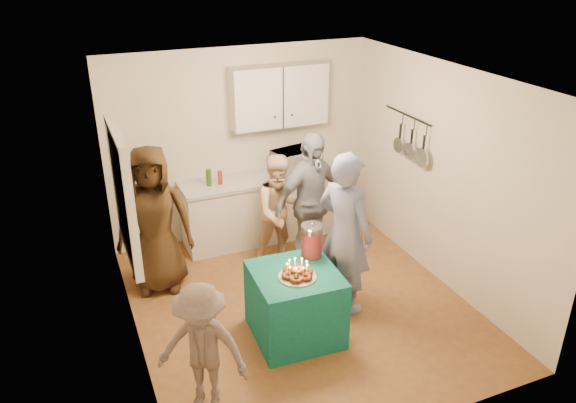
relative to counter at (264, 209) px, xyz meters
name	(u,v)px	position (x,y,z in m)	size (l,w,h in m)	color
floor	(300,304)	(-0.20, -1.70, -0.43)	(4.00, 4.00, 0.00)	brown
ceiling	(302,78)	(-0.20, -1.70, 2.17)	(4.00, 4.00, 0.00)	white
back_wall	(241,144)	(-0.20, 0.30, 0.87)	(3.60, 3.60, 0.00)	silver
left_wall	(126,233)	(-2.00, -1.70, 0.87)	(4.00, 4.00, 0.00)	silver
right_wall	(442,176)	(1.60, -1.70, 0.87)	(4.00, 4.00, 0.00)	silver
window_night	(121,196)	(-1.97, -1.40, 1.12)	(0.04, 1.00, 1.20)	black
counter	(264,209)	(0.00, 0.00, 0.00)	(2.20, 0.58, 0.86)	white
countertop	(263,178)	(0.00, 0.00, 0.46)	(2.24, 0.62, 0.05)	beige
upper_cabinet	(279,96)	(0.30, 0.15, 1.52)	(1.30, 0.30, 0.80)	white
pot_rack	(405,135)	(1.52, -1.00, 1.17)	(0.12, 1.00, 0.60)	black
microwave	(294,161)	(0.46, 0.00, 0.64)	(0.57, 0.39, 0.31)	white
party_table	(295,304)	(-0.47, -2.17, -0.05)	(0.85, 0.85, 0.76)	#0F645B
donut_cake	(297,269)	(-0.48, -2.26, 0.42)	(0.38, 0.38, 0.18)	#381C0C
punch_jar	(312,241)	(-0.17, -1.93, 0.50)	(0.22, 0.22, 0.34)	red
man_birthday	(345,233)	(0.23, -1.90, 0.50)	(0.68, 0.45, 1.86)	#7C88B4
woman_back_left	(154,220)	(-1.59, -0.70, 0.46)	(0.87, 0.57, 1.78)	brown
woman_back_center	(281,211)	(-0.05, -0.76, 0.31)	(0.72, 0.56, 1.47)	tan
woman_back_right	(310,202)	(0.27, -0.94, 0.45)	(1.04, 0.43, 1.77)	#101C37
child_near_left	(202,349)	(-1.60, -2.79, 0.20)	(0.81, 0.47, 1.26)	#63534F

